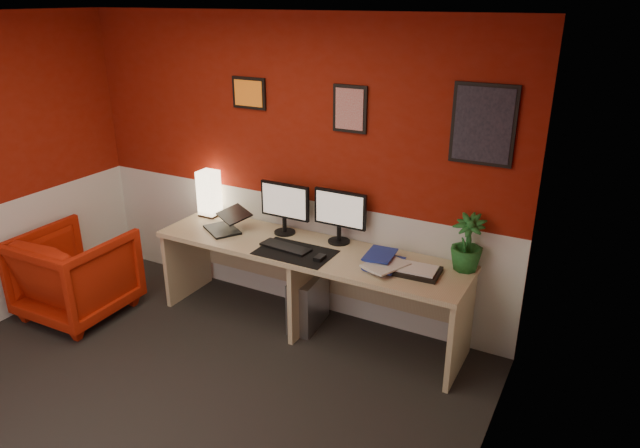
{
  "coord_description": "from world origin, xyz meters",
  "views": [
    {
      "loc": [
        2.44,
        -2.22,
        2.61
      ],
      "look_at": [
        0.6,
        1.21,
        1.05
      ],
      "focal_mm": 32.22,
      "sensor_mm": 36.0,
      "label": 1
    }
  ],
  "objects": [
    {
      "name": "art_left",
      "position": [
        -0.35,
        1.74,
        1.85
      ],
      "size": [
        0.32,
        0.02,
        0.26
      ],
      "primitive_type": "cube",
      "color": "orange",
      "rests_on": "wall_back"
    },
    {
      "name": "ground",
      "position": [
        0.0,
        0.0,
        0.0
      ],
      "size": [
        4.0,
        3.5,
        0.01
      ],
      "primitive_type": "cube",
      "color": "black",
      "rests_on": "ground"
    },
    {
      "name": "desk_mat",
      "position": [
        0.34,
        1.29,
        0.73
      ],
      "size": [
        0.6,
        0.38,
        0.01
      ],
      "primitive_type": "cube",
      "color": "black",
      "rests_on": "desk"
    },
    {
      "name": "book_middle",
      "position": [
        0.97,
        1.37,
        0.77
      ],
      "size": [
        0.33,
        0.37,
        0.02
      ],
      "primitive_type": "imported",
      "rotation": [
        0.0,
        0.0,
        -0.39
      ],
      "color": "silver",
      "rests_on": "book_bottom"
    },
    {
      "name": "wall_right",
      "position": [
        2.0,
        0.0,
        1.25
      ],
      "size": [
        0.01,
        3.5,
        2.5
      ],
      "primitive_type": "cube",
      "color": "maroon",
      "rests_on": "ground"
    },
    {
      "name": "ceiling",
      "position": [
        0.0,
        0.0,
        2.5
      ],
      "size": [
        4.0,
        3.5,
        0.01
      ],
      "primitive_type": "cube",
      "color": "white",
      "rests_on": "ground"
    },
    {
      "name": "art_right",
      "position": [
        1.58,
        1.74,
        1.78
      ],
      "size": [
        0.44,
        0.02,
        0.56
      ],
      "primitive_type": "cube",
      "color": "black",
      "rests_on": "wall_back"
    },
    {
      "name": "book_bottom",
      "position": [
        0.92,
        1.39,
        0.74
      ],
      "size": [
        0.24,
        0.32,
        0.03
      ],
      "primitive_type": "imported",
      "rotation": [
        0.0,
        0.0,
        0.02
      ],
      "color": "navy",
      "rests_on": "desk"
    },
    {
      "name": "armchair",
      "position": [
        -1.5,
        0.68,
        0.38
      ],
      "size": [
        0.82,
        0.85,
        0.75
      ],
      "primitive_type": "imported",
      "rotation": [
        0.0,
        0.0,
        3.16
      ],
      "color": "#A31A06",
      "rests_on": "ground"
    },
    {
      "name": "keyboard",
      "position": [
        0.23,
        1.31,
        0.74
      ],
      "size": [
        0.43,
        0.18,
        0.02
      ],
      "primitive_type": "cube",
      "rotation": [
        0.0,
        0.0,
        -0.09
      ],
      "color": "black",
      "rests_on": "desk_mat"
    },
    {
      "name": "zen_tray",
      "position": [
        1.28,
        1.4,
        0.74
      ],
      "size": [
        0.36,
        0.27,
        0.03
      ],
      "primitive_type": "cube",
      "rotation": [
        0.0,
        0.0,
        0.06
      ],
      "color": "black",
      "rests_on": "desk"
    },
    {
      "name": "book_top",
      "position": [
        0.89,
        1.42,
        0.79
      ],
      "size": [
        0.23,
        0.3,
        0.03
      ],
      "primitive_type": "imported",
      "rotation": [
        0.0,
        0.0,
        0.08
      ],
      "color": "navy",
      "rests_on": "book_middle"
    },
    {
      "name": "mouse",
      "position": [
        0.57,
        1.25,
        0.75
      ],
      "size": [
        0.06,
        0.1,
        0.03
      ],
      "primitive_type": "cube",
      "rotation": [
        0.0,
        0.0,
        -0.01
      ],
      "color": "black",
      "rests_on": "desk_mat"
    },
    {
      "name": "potted_plant",
      "position": [
        1.58,
        1.63,
        0.94
      ],
      "size": [
        0.27,
        0.27,
        0.42
      ],
      "primitive_type": "imported",
      "rotation": [
        0.0,
        0.0,
        -0.12
      ],
      "color": "#19591E",
      "rests_on": "desk"
    },
    {
      "name": "monitor_right",
      "position": [
        0.55,
        1.63,
        1.02
      ],
      "size": [
        0.45,
        0.06,
        0.58
      ],
      "primitive_type": "cube",
      "color": "black",
      "rests_on": "desk"
    },
    {
      "name": "desk",
      "position": [
        0.38,
        1.41,
        0.36
      ],
      "size": [
        2.6,
        0.65,
        0.73
      ],
      "primitive_type": "cube",
      "color": "tan",
      "rests_on": "ground"
    },
    {
      "name": "art_center",
      "position": [
        0.57,
        1.74,
        1.8
      ],
      "size": [
        0.28,
        0.02,
        0.36
      ],
      "primitive_type": "cube",
      "color": "red",
      "rests_on": "wall_back"
    },
    {
      "name": "wall_back",
      "position": [
        0.0,
        1.75,
        1.25
      ],
      "size": [
        4.0,
        0.01,
        2.5
      ],
      "primitive_type": "cube",
      "color": "maroon",
      "rests_on": "ground"
    },
    {
      "name": "wainscot_back",
      "position": [
        0.0,
        1.75,
        0.5
      ],
      "size": [
        4.0,
        0.01,
        1.0
      ],
      "primitive_type": "cube",
      "color": "silver",
      "rests_on": "ground"
    },
    {
      "name": "shoji_lamp",
      "position": [
        -0.76,
        1.62,
        0.93
      ],
      "size": [
        0.16,
        0.16,
        0.4
      ],
      "primitive_type": "cube",
      "color": "#FFE5B2",
      "rests_on": "desk"
    },
    {
      "name": "laptop",
      "position": [
        -0.44,
        1.38,
        0.84
      ],
      "size": [
        0.4,
        0.37,
        0.22
      ],
      "primitive_type": "cube",
      "rotation": [
        0.0,
        0.0,
        -0.56
      ],
      "color": "black",
      "rests_on": "desk"
    },
    {
      "name": "pc_tower",
      "position": [
        0.36,
        1.45,
        0.23
      ],
      "size": [
        0.24,
        0.47,
        0.45
      ],
      "primitive_type": "cube",
      "rotation": [
        0.0,
        0.0,
        0.09
      ],
      "color": "#99999E",
      "rests_on": "ground"
    },
    {
      "name": "monitor_left",
      "position": [
        0.06,
        1.59,
        1.02
      ],
      "size": [
        0.45,
        0.06,
        0.58
      ],
      "primitive_type": "cube",
      "color": "black",
      "rests_on": "desk"
    }
  ]
}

